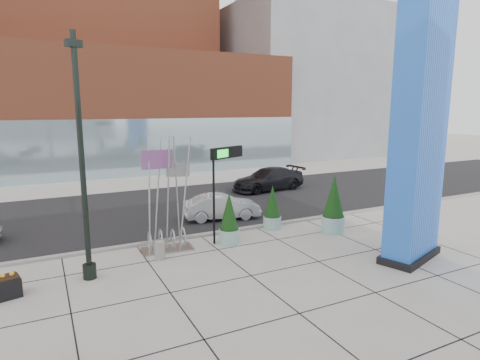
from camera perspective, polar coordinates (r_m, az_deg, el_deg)
name	(u,v)px	position (r m, az deg, el deg)	size (l,w,h in m)	color
ground	(215,271)	(15.24, -3.63, -12.76)	(160.00, 160.00, 0.00)	#9E9991
street_asphalt	(148,210)	(24.31, -12.92, -4.16)	(80.00, 12.00, 0.02)	black
curb_edge	(180,238)	(18.74, -8.48, -8.19)	(80.00, 0.30, 0.12)	gray
tower_podium	(112,112)	(40.45, -17.70, 9.15)	(34.00, 10.00, 11.00)	brown
tower_glass_front	(124,148)	(35.89, -16.22, 4.34)	(34.00, 0.60, 5.00)	#8CA5B2
building_grey_parking	(300,84)	(54.92, 8.58, 13.34)	(20.00, 18.00, 18.00)	slate
blue_pylon	(419,137)	(16.76, 24.10, 5.63)	(3.29, 2.23, 10.06)	#0C3BC1
lamp_post	(83,183)	(14.58, -21.38, -0.40)	(0.57, 0.46, 8.39)	black
public_art_sculpture	(167,221)	(17.19, -10.40, -5.72)	(2.23, 1.28, 4.85)	#A4A7A9
concrete_bollard	(160,251)	(16.42, -11.33, -9.81)	(0.39, 0.39, 0.75)	gray
overhead_street_sign	(229,162)	(17.51, -1.63, 2.65)	(1.89, 0.99, 4.23)	black
round_planter_east	(334,205)	(19.83, 13.18, -3.53)	(1.12, 1.12, 2.79)	#8ABAB4
round_planter_mid	(272,208)	(19.98, 4.62, -3.99)	(0.88, 0.88, 2.21)	#8ABAB4
round_planter_west	(229,219)	(17.78, -1.56, -5.62)	(0.92, 0.92, 2.30)	#8ABAB4
car_silver_mid	(222,207)	(21.67, -2.62, -3.85)	(1.43, 4.09, 1.35)	#B7B9C0
car_dark_east	(268,179)	(29.27, 4.05, 0.11)	(2.26, 5.55, 1.61)	black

